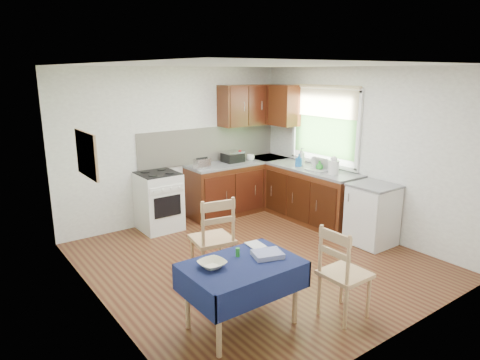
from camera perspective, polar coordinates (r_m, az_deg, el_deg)
floor at (r=5.77m, az=1.97°, el=-10.59°), size 4.20×4.20×0.00m
ceiling at (r=5.23m, az=2.22°, el=15.08°), size 4.00×4.20×0.02m
wall_back at (r=7.10m, az=-8.49°, el=4.60°), size 4.00×0.02×2.50m
wall_front at (r=3.99m, az=21.12°, el=-3.85°), size 4.00×0.02×2.50m
wall_left at (r=4.45m, az=-18.60°, el=-1.82°), size 0.02×4.20×2.50m
wall_right at (r=6.77m, az=15.54°, el=3.76°), size 0.02×4.20×2.50m
base_cabinets at (r=7.34m, az=4.28°, el=-1.52°), size 1.90×2.30×0.86m
worktop_back at (r=7.47m, az=-0.16°, el=2.34°), size 1.90×0.60×0.04m
worktop_right at (r=7.03m, az=9.68°, el=1.39°), size 0.60×1.70×0.04m
worktop_corner at (r=7.86m, az=3.68°, el=2.92°), size 0.60×0.60×0.04m
splashback at (r=7.42m, az=-3.97°, el=4.75°), size 2.70×0.02×0.60m
upper_cabinets at (r=7.61m, az=2.77°, el=9.94°), size 1.20×0.85×0.70m
stove at (r=6.80m, az=-10.78°, el=-2.78°), size 0.60×0.61×0.92m
window at (r=7.14m, az=11.19°, el=7.79°), size 0.04×1.48×1.26m
fridge at (r=6.41m, az=17.22°, el=-4.42°), size 0.58×0.60×0.89m
corkboard at (r=4.66m, az=-19.74°, el=3.21°), size 0.04×0.62×0.47m
dining_table at (r=4.18m, az=0.26°, el=-12.31°), size 1.10×0.75×0.66m
chair_far at (r=5.07m, az=-3.53°, el=-7.48°), size 0.53×0.53×1.04m
chair_near at (r=4.45m, az=13.44°, el=-11.64°), size 0.43×0.43×0.97m
toaster at (r=6.92m, az=-5.09°, el=2.21°), size 0.24×0.15×0.19m
sandwich_press at (r=7.41m, az=-0.98°, el=3.15°), size 0.33×0.28×0.19m
sauce_bottle at (r=7.38m, az=-0.01°, el=3.20°), size 0.05×0.05×0.21m
yellow_packet at (r=7.49m, az=-1.17°, el=3.18°), size 0.15×0.13×0.17m
dish_rack at (r=6.93m, az=10.77°, el=1.52°), size 0.43×0.33×0.21m
kettle at (r=6.67m, az=12.38°, el=1.82°), size 0.17×0.17×0.28m
cup at (r=7.51m, az=1.41°, el=2.99°), size 0.15×0.15×0.11m
soap_bottle_a at (r=7.19m, az=8.19°, el=3.11°), size 0.15×0.15×0.30m
soap_bottle_b at (r=7.13m, az=7.85°, el=2.65°), size 0.13×0.13×0.21m
soap_bottle_c at (r=6.90m, az=10.53°, el=1.90°), size 0.16×0.16×0.15m
plate_bowl at (r=4.05m, az=-3.74°, el=-11.14°), size 0.27×0.27×0.06m
book at (r=4.47m, az=1.24°, el=-8.87°), size 0.18×0.23×0.02m
spice_jar at (r=4.25m, az=-0.31°, el=-9.61°), size 0.04×0.04×0.09m
tea_towel at (r=4.26m, az=3.68°, el=-9.86°), size 0.33×0.29×0.05m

